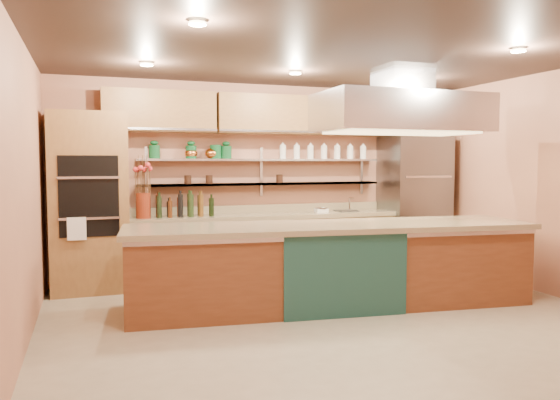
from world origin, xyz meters
name	(u,v)px	position (x,y,z in m)	size (l,w,h in m)	color
floor	(335,320)	(0.00, 0.00, -0.01)	(6.00, 5.00, 0.02)	tan
ceiling	(337,52)	(0.00, 0.00, 2.80)	(6.00, 5.00, 0.02)	black
wall_back	(264,180)	(0.00, 2.50, 1.40)	(6.00, 0.04, 2.80)	#AB6E50
wall_front	(509,206)	(0.00, -2.50, 1.40)	(6.00, 0.04, 2.80)	#AB6E50
wall_left	(21,193)	(-3.00, 0.00, 1.40)	(0.04, 5.00, 2.80)	#AB6E50
wall_right	(558,184)	(3.00, 0.00, 1.40)	(0.04, 5.00, 2.80)	#AB6E50
oven_stack	(89,203)	(-2.45, 2.18, 1.15)	(0.95, 0.64, 2.30)	brown
refrigerator	(414,202)	(2.35, 2.14, 1.05)	(0.95, 0.72, 2.10)	slate
back_counter	(267,246)	(-0.05, 2.20, 0.47)	(3.84, 0.64, 0.93)	tan
wall_shelf_lower	(263,184)	(-0.05, 2.37, 1.35)	(3.60, 0.26, 0.03)	silver
wall_shelf_upper	(263,160)	(-0.05, 2.37, 1.70)	(3.60, 0.26, 0.03)	silver
upper_cabinets	(268,115)	(0.00, 2.32, 2.35)	(4.60, 0.36, 0.55)	brown
range_hood	(402,113)	(1.08, 0.49, 2.25)	(2.00, 1.00, 0.45)	silver
ceiling_downlights	(329,59)	(0.00, 0.20, 2.77)	(4.00, 2.80, 0.02)	#FFE5A5
island	(332,265)	(0.18, 0.49, 0.48)	(4.59, 1.00, 0.96)	brown
flower_vase	(143,206)	(-1.78, 2.15, 1.10)	(0.19, 0.19, 0.33)	maroon
oil_bottle_cluster	(185,207)	(-1.23, 2.15, 1.06)	(0.82, 0.23, 0.26)	black
kitchen_scale	(321,209)	(0.78, 2.15, 0.98)	(0.18, 0.13, 0.10)	white
bar_faucet	(349,204)	(1.28, 2.25, 1.03)	(0.03, 0.03, 0.20)	silver
copper_kettle	(211,153)	(-0.81, 2.37, 1.79)	(0.19, 0.19, 0.15)	#C26B2C
green_canister	(216,152)	(-0.75, 2.37, 1.81)	(0.16, 0.16, 0.19)	#0E421F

